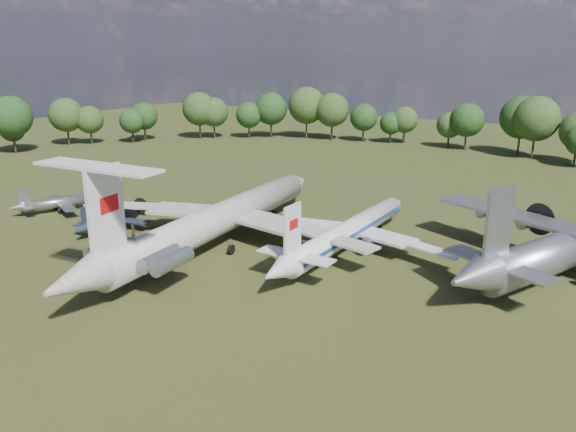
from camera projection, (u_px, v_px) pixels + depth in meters
The scene contains 7 objects.
ground at pixel (225, 236), 81.08m from camera, with size 300.00×300.00×0.00m, color #213E14.
il62_airliner at pixel (219, 225), 76.34m from camera, with size 45.76×59.49×5.83m, color #B6B7B2, non-canonical shape.
tu104_jet at pixel (348, 236), 74.75m from camera, with size 30.59×40.79×4.08m, color white, non-canonical shape.
an12_transport at pixel (566, 254), 66.08m from camera, with size 37.86×42.32×5.57m, color #9A9DA2, non-canonical shape.
small_prop_west at pixel (112, 221), 84.08m from camera, with size 11.98×16.34×2.40m, color black, non-canonical shape.
small_prop_northwest at pixel (59, 205), 92.70m from camera, with size 11.85×16.16×2.37m, color #929599, non-canonical shape.
person_on_il62 at pixel (133, 232), 61.33m from camera, with size 0.67×0.44×1.83m, color olive.
Camera 1 is at (48.78, -60.06, 26.05)m, focal length 35.00 mm.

